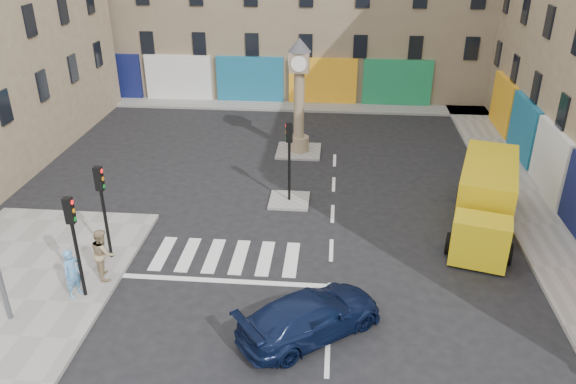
# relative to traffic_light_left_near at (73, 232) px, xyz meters

# --- Properties ---
(ground) EXTENTS (120.00, 120.00, 0.00)m
(ground) POSITION_rel_traffic_light_left_near_xyz_m (8.30, -0.20, -2.62)
(ground) COLOR black
(ground) RESTS_ON ground
(sidewalk_right) EXTENTS (2.60, 30.00, 0.15)m
(sidewalk_right) POSITION_rel_traffic_light_left_near_xyz_m (17.00, 9.80, -2.55)
(sidewalk_right) COLOR gray
(sidewalk_right) RESTS_ON ground
(sidewalk_far) EXTENTS (32.00, 2.40, 0.15)m
(sidewalk_far) POSITION_rel_traffic_light_left_near_xyz_m (4.30, 22.00, -2.55)
(sidewalk_far) COLOR gray
(sidewalk_far) RESTS_ON ground
(island_near) EXTENTS (1.80, 1.80, 0.12)m
(island_near) POSITION_rel_traffic_light_left_near_xyz_m (6.30, 7.80, -2.56)
(island_near) COLOR gray
(island_near) RESTS_ON ground
(island_far) EXTENTS (2.40, 2.40, 0.12)m
(island_far) POSITION_rel_traffic_light_left_near_xyz_m (6.30, 13.80, -2.56)
(island_far) COLOR gray
(island_far) RESTS_ON ground
(traffic_light_left_near) EXTENTS (0.28, 0.22, 3.70)m
(traffic_light_left_near) POSITION_rel_traffic_light_left_near_xyz_m (0.00, 0.00, 0.00)
(traffic_light_left_near) COLOR black
(traffic_light_left_near) RESTS_ON sidewalk_left
(traffic_light_left_far) EXTENTS (0.28, 0.22, 3.70)m
(traffic_light_left_far) POSITION_rel_traffic_light_left_near_xyz_m (0.00, 2.40, 0.00)
(traffic_light_left_far) COLOR black
(traffic_light_left_far) RESTS_ON sidewalk_left
(traffic_light_island) EXTENTS (0.28, 0.22, 3.70)m
(traffic_light_island) POSITION_rel_traffic_light_left_near_xyz_m (6.30, 7.80, -0.03)
(traffic_light_island) COLOR black
(traffic_light_island) RESTS_ON island_near
(clock_pillar) EXTENTS (1.20, 1.20, 6.10)m
(clock_pillar) POSITION_rel_traffic_light_left_near_xyz_m (6.30, 13.80, 0.93)
(clock_pillar) COLOR #9A8765
(clock_pillar) RESTS_ON island_far
(navy_sedan) EXTENTS (4.94, 4.48, 1.38)m
(navy_sedan) POSITION_rel_traffic_light_left_near_xyz_m (7.74, -1.11, -1.93)
(navy_sedan) COLOR black
(navy_sedan) RESTS_ON ground
(yellow_van) EXTENTS (3.90, 7.35, 2.56)m
(yellow_van) POSITION_rel_traffic_light_left_near_xyz_m (14.57, 6.35, -1.35)
(yellow_van) COLOR gold
(yellow_van) RESTS_ON ground
(pedestrian_blue) EXTENTS (0.68, 0.77, 1.76)m
(pedestrian_blue) POSITION_rel_traffic_light_left_near_xyz_m (-0.29, -0.03, -1.59)
(pedestrian_blue) COLOR #5692C6
(pedestrian_blue) RESTS_ON sidewalk_left
(pedestrian_tan) EXTENTS (1.06, 1.15, 1.89)m
(pedestrian_tan) POSITION_rel_traffic_light_left_near_xyz_m (0.30, 1.15, -1.53)
(pedestrian_tan) COLOR tan
(pedestrian_tan) RESTS_ON sidewalk_left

